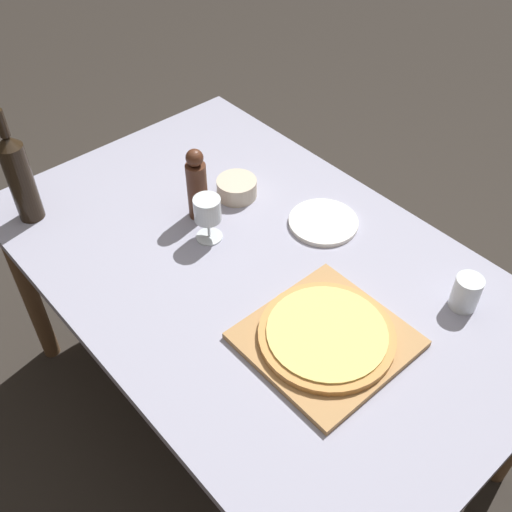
{
  "coord_description": "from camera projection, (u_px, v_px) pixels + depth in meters",
  "views": [
    {
      "loc": [
        -0.77,
        -0.88,
        1.92
      ],
      "look_at": [
        -0.02,
        -0.02,
        0.81
      ],
      "focal_mm": 42.0,
      "sensor_mm": 36.0,
      "label": 1
    }
  ],
  "objects": [
    {
      "name": "ground_plane",
      "position": [
        256.0,
        407.0,
        2.18
      ],
      "size": [
        12.0,
        12.0,
        0.0
      ],
      "primitive_type": "plane",
      "color": "#2D2823"
    },
    {
      "name": "dining_table",
      "position": [
        255.0,
        284.0,
        1.72
      ],
      "size": [
        0.99,
        1.56,
        0.75
      ],
      "color": "#9393A8",
      "rests_on": "ground_plane"
    },
    {
      "name": "cutting_board",
      "position": [
        326.0,
        340.0,
        1.46
      ],
      "size": [
        0.36,
        0.35,
        0.02
      ],
      "color": "#A87A47",
      "rests_on": "dining_table"
    },
    {
      "name": "pizza",
      "position": [
        327.0,
        334.0,
        1.44
      ],
      "size": [
        0.33,
        0.33,
        0.02
      ],
      "color": "#C68947",
      "rests_on": "cutting_board"
    },
    {
      "name": "wine_bottle",
      "position": [
        19.0,
        176.0,
        1.7
      ],
      "size": [
        0.07,
        0.07,
        0.36
      ],
      "color": "black",
      "rests_on": "dining_table"
    },
    {
      "name": "pepper_mill",
      "position": [
        197.0,
        186.0,
        1.73
      ],
      "size": [
        0.06,
        0.06,
        0.23
      ],
      "color": "#4C2819",
      "rests_on": "dining_table"
    },
    {
      "name": "wine_glass",
      "position": [
        207.0,
        211.0,
        1.67
      ],
      "size": [
        0.08,
        0.08,
        0.14
      ],
      "color": "silver",
      "rests_on": "dining_table"
    },
    {
      "name": "small_bowl",
      "position": [
        237.0,
        188.0,
        1.85
      ],
      "size": [
        0.12,
        0.12,
        0.06
      ],
      "color": "beige",
      "rests_on": "dining_table"
    },
    {
      "name": "drinking_tumbler",
      "position": [
        466.0,
        293.0,
        1.52
      ],
      "size": [
        0.07,
        0.07,
        0.1
      ],
      "color": "silver",
      "rests_on": "dining_table"
    },
    {
      "name": "dinner_plate",
      "position": [
        323.0,
        222.0,
        1.77
      ],
      "size": [
        0.21,
        0.21,
        0.01
      ],
      "color": "silver",
      "rests_on": "dining_table"
    }
  ]
}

